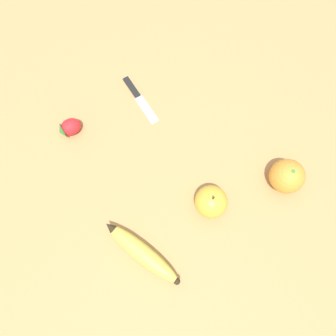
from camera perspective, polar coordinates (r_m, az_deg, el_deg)
The scene contains 6 objects.
ground_plane at distance 0.81m, azimuth -1.25°, elevation -1.02°, with size 3.00×3.00×0.00m, color tan.
banana at distance 0.76m, azimuth -4.60°, elevation -14.47°, with size 0.21×0.08×0.04m.
orange at distance 0.82m, azimuth 20.00°, elevation -1.34°, with size 0.08×0.08×0.08m.
strawberry at distance 0.87m, azimuth -16.84°, elevation 6.75°, with size 0.05×0.06×0.04m.
apple at distance 0.77m, azimuth 7.51°, elevation -5.83°, with size 0.08×0.08×0.08m.
paring_knife at distance 0.89m, azimuth -5.10°, elevation 12.11°, with size 0.16×0.04×0.01m.
Camera 1 is at (-0.19, 0.13, 0.78)m, focal length 35.00 mm.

